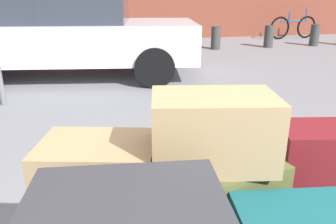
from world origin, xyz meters
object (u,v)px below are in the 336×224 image
at_px(bollard_kerb_mid, 269,36).
at_px(suitcase_maroon_stacked_top, 312,199).
at_px(parked_car, 69,34).
at_px(bollard_kerb_far, 315,35).
at_px(duffel_bag_tan_topmost_pile, 213,130).
at_px(bollard_kerb_near, 216,38).
at_px(bicycle_leaning, 293,27).

bearing_deg(bollard_kerb_mid, suitcase_maroon_stacked_top, -117.23).
relative_size(parked_car, bollard_kerb_far, 7.53).
distance_m(duffel_bag_tan_topmost_pile, bollard_kerb_near, 8.16).
xyz_separation_m(bollard_kerb_mid, bollard_kerb_far, (1.42, 0.00, 0.00)).
bearing_deg(parked_car, suitcase_maroon_stacked_top, -76.21).
bearing_deg(duffel_bag_tan_topmost_pile, parked_car, 108.87).
bearing_deg(bollard_kerb_far, duffel_bag_tan_topmost_pile, -127.11).
height_order(duffel_bag_tan_topmost_pile, bollard_kerb_near, duffel_bag_tan_topmost_pile).
height_order(duffel_bag_tan_topmost_pile, parked_car, parked_car).
relative_size(bicycle_leaning, bollard_kerb_near, 2.93).
distance_m(bollard_kerb_near, bollard_kerb_mid, 1.55).
distance_m(suitcase_maroon_stacked_top, bollard_kerb_far, 9.20).
xyz_separation_m(bollard_kerb_near, bollard_kerb_mid, (1.55, 0.00, 0.00)).
relative_size(suitcase_maroon_stacked_top, bollard_kerb_mid, 1.04).
bearing_deg(parked_car, bollard_kerb_far, 19.57).
bearing_deg(bollard_kerb_near, suitcase_maroon_stacked_top, -107.15).
distance_m(bollard_kerb_near, bollard_kerb_far, 2.97).
bearing_deg(duffel_bag_tan_topmost_pile, bollard_kerb_far, 63.24).
bearing_deg(bollard_kerb_far, suitcase_maroon_stacked_top, -125.14).
relative_size(suitcase_maroon_stacked_top, bicycle_leaning, 0.36).
bearing_deg(duffel_bag_tan_topmost_pile, suitcase_maroon_stacked_top, 23.27).
bearing_deg(bollard_kerb_near, duffel_bag_tan_topmost_pile, -110.16).
distance_m(suitcase_maroon_stacked_top, parked_car, 5.34).
xyz_separation_m(parked_car, bollard_kerb_near, (3.59, 2.33, -0.46)).
xyz_separation_m(bicycle_leaning, bollard_kerb_mid, (-1.70, -1.55, -0.07)).
distance_m(duffel_bag_tan_topmost_pile, parked_car, 5.36).
xyz_separation_m(bicycle_leaning, bollard_kerb_near, (-3.25, -1.55, -0.07)).
height_order(suitcase_maroon_stacked_top, bollard_kerb_near, suitcase_maroon_stacked_top).
height_order(duffel_bag_tan_topmost_pile, bollard_kerb_far, duffel_bag_tan_topmost_pile).
bearing_deg(bollard_kerb_near, bollard_kerb_mid, 0.00).
bearing_deg(bollard_kerb_near, bicycle_leaning, 25.57).
height_order(bicycle_leaning, bollard_kerb_near, bicycle_leaning).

